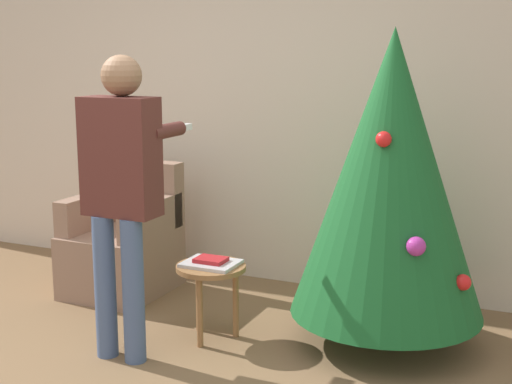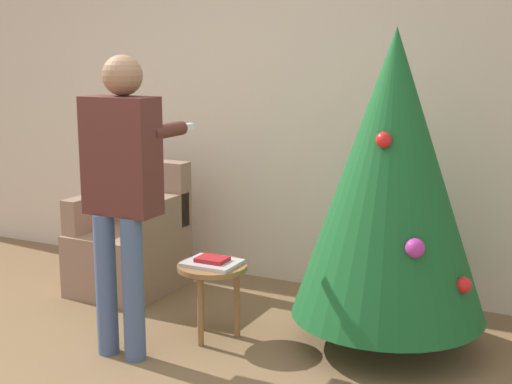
{
  "view_description": "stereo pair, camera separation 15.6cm",
  "coord_description": "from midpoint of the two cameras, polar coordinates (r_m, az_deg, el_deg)",
  "views": [
    {
      "loc": [
        2.08,
        -2.54,
        1.7
      ],
      "look_at": [
        0.51,
        0.97,
        0.93
      ],
      "focal_mm": 50.0,
      "sensor_mm": 36.0,
      "label": 1
    },
    {
      "loc": [
        2.22,
        -2.47,
        1.7
      ],
      "look_at": [
        0.51,
        0.97,
        0.93
      ],
      "focal_mm": 50.0,
      "sensor_mm": 36.0,
      "label": 2
    }
  ],
  "objects": [
    {
      "name": "laptop",
      "position": [
        4.23,
        -4.69,
        -5.72
      ],
      "size": [
        0.31,
        0.25,
        0.02
      ],
      "color": "silver",
      "rests_on": "side_stool"
    },
    {
      "name": "person_standing",
      "position": [
        3.94,
        -11.85,
        0.88
      ],
      "size": [
        0.43,
        0.57,
        1.68
      ],
      "color": "#475B84",
      "rests_on": "ground_plane"
    },
    {
      "name": "side_stool",
      "position": [
        4.25,
        -4.67,
        -6.75
      ],
      "size": [
        0.41,
        0.41,
        0.45
      ],
      "color": "olive",
      "rests_on": "ground_plane"
    },
    {
      "name": "christmas_tree",
      "position": [
        4.06,
        9.6,
        1.36
      ],
      "size": [
        1.11,
        1.11,
        1.82
      ],
      "color": "brown",
      "rests_on": "ground_plane"
    },
    {
      "name": "armchair",
      "position": [
        5.19,
        -11.33,
        -4.16
      ],
      "size": [
        0.63,
        0.73,
        0.91
      ],
      "color": "#93705B",
      "rests_on": "ground_plane"
    },
    {
      "name": "wall_back",
      "position": [
        5.21,
        -0.35,
        7.47
      ],
      "size": [
        8.0,
        0.06,
        2.7
      ],
      "color": "beige",
      "rests_on": "ground_plane"
    },
    {
      "name": "book",
      "position": [
        4.22,
        -4.69,
        -5.44
      ],
      "size": [
        0.18,
        0.14,
        0.02
      ],
      "color": "#B21E23",
      "rests_on": "laptop"
    }
  ]
}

